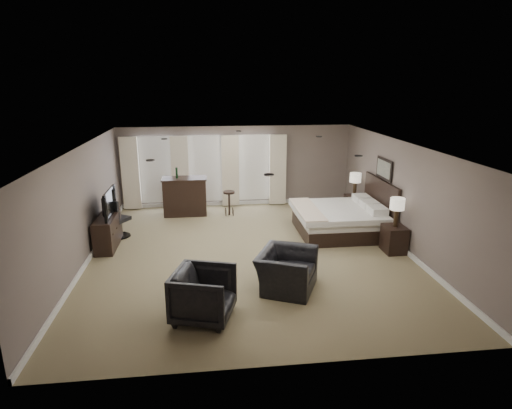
{
  "coord_description": "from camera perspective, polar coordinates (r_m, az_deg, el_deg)",
  "views": [
    {
      "loc": [
        -0.98,
        -9.5,
        4.01
      ],
      "look_at": [
        0.2,
        0.4,
        1.1
      ],
      "focal_mm": 30.0,
      "sensor_mm": 36.0,
      "label": 1
    }
  ],
  "objects": [
    {
      "name": "armchair_far",
      "position": [
        7.55,
        -7.0,
        -11.54
      ],
      "size": [
        1.16,
        1.2,
        1.0
      ],
      "primitive_type": "imported",
      "rotation": [
        0.0,
        0.0,
        1.28
      ],
      "color": "black",
      "rests_on": "ground"
    },
    {
      "name": "bed",
      "position": [
        11.69,
        11.23,
        -0.36
      ],
      "size": [
        2.28,
        2.18,
        1.45
      ],
      "primitive_type": "cube",
      "color": "silver",
      "rests_on": "ground"
    },
    {
      "name": "lamp_far",
      "position": [
        13.23,
        13.07,
        2.61
      ],
      "size": [
        0.34,
        0.34,
        0.7
      ],
      "primitive_type": "cube",
      "color": "beige",
      "rests_on": "nightstand_far"
    },
    {
      "name": "window_bay",
      "position": [
        13.89,
        -6.76,
        4.5
      ],
      "size": [
        5.25,
        0.2,
        2.3
      ],
      "color": "silver",
      "rests_on": "room"
    },
    {
      "name": "nightstand_near",
      "position": [
        10.85,
        17.93,
        -4.41
      ],
      "size": [
        0.49,
        0.59,
        0.65
      ],
      "primitive_type": "cube",
      "color": "black",
      "rests_on": "ground"
    },
    {
      "name": "desk_chair",
      "position": [
        11.79,
        -17.89,
        -1.72
      ],
      "size": [
        0.74,
        0.74,
        1.06
      ],
      "primitive_type": "cube",
      "rotation": [
        0.0,
        0.0,
        2.6
      ],
      "color": "black",
      "rests_on": "ground"
    },
    {
      "name": "wall_art",
      "position": [
        11.84,
        16.68,
        4.58
      ],
      "size": [
        0.04,
        0.96,
        0.56
      ],
      "primitive_type": "cube",
      "color": "slate",
      "rests_on": "room"
    },
    {
      "name": "armchair_near",
      "position": [
        8.52,
        4.11,
        -7.94
      ],
      "size": [
        1.21,
        1.41,
        1.05
      ],
      "primitive_type": "imported",
      "rotation": [
        0.0,
        0.0,
        1.14
      ],
      "color": "black",
      "rests_on": "ground"
    },
    {
      "name": "room",
      "position": [
        9.92,
        -0.87,
        0.43
      ],
      "size": [
        7.6,
        8.6,
        2.64
      ],
      "color": "#7C704F",
      "rests_on": "ground"
    },
    {
      "name": "bar_stool_left",
      "position": [
        13.46,
        -9.04,
        0.59
      ],
      "size": [
        0.45,
        0.45,
        0.83
      ],
      "primitive_type": "cube",
      "rotation": [
        0.0,
        0.0,
        -0.16
      ],
      "color": "black",
      "rests_on": "ground"
    },
    {
      "name": "dresser",
      "position": [
        11.23,
        -19.15,
        -3.43
      ],
      "size": [
        0.44,
        1.37,
        0.79
      ],
      "primitive_type": "cube",
      "color": "black",
      "rests_on": "ground"
    },
    {
      "name": "bar_stool_right",
      "position": [
        13.13,
        -3.59,
        0.17
      ],
      "size": [
        0.44,
        0.44,
        0.75
      ],
      "primitive_type": "cube",
      "rotation": [
        0.0,
        0.0,
        -0.26
      ],
      "color": "black",
      "rests_on": "ground"
    },
    {
      "name": "nightstand_far",
      "position": [
        13.4,
        12.89,
        -0.16
      ],
      "size": [
        0.47,
        0.58,
        0.63
      ],
      "primitive_type": "cube",
      "color": "black",
      "rests_on": "ground"
    },
    {
      "name": "bar_counter",
      "position": [
        13.28,
        -9.44,
        1.11
      ],
      "size": [
        1.34,
        0.7,
        1.17
      ],
      "primitive_type": "cube",
      "color": "black",
      "rests_on": "ground"
    },
    {
      "name": "tv",
      "position": [
        11.08,
        -19.38,
        -1.13
      ],
      "size": [
        0.67,
        1.16,
        0.15
      ],
      "primitive_type": "imported",
      "rotation": [
        0.0,
        0.0,
        1.57
      ],
      "color": "black",
      "rests_on": "dresser"
    },
    {
      "name": "lamp_near",
      "position": [
        10.64,
        18.24,
        -1.01
      ],
      "size": [
        0.34,
        0.34,
        0.7
      ],
      "primitive_type": "cube",
      "color": "beige",
      "rests_on": "nightstand_near"
    }
  ]
}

